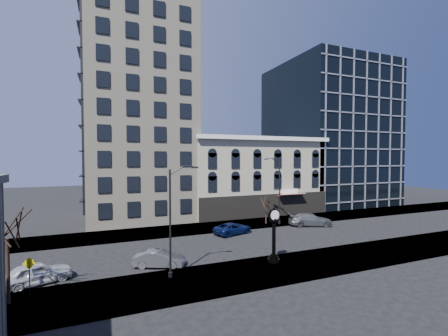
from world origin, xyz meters
name	(u,v)px	position (x,y,z in m)	size (l,w,h in m)	color
ground	(221,245)	(0.00, 0.00, 0.00)	(160.00, 160.00, 0.00)	black
sidewalk_far	(198,228)	(0.00, 8.00, 0.06)	(160.00, 6.00, 0.12)	gray
sidewalk_near	(257,272)	(0.00, -8.00, 0.06)	(160.00, 6.00, 0.12)	gray
cream_tower	(139,92)	(-6.11, 18.88, 19.32)	(15.90, 15.40, 42.50)	#BFB59A
victorian_row	(253,177)	(12.00, 15.89, 6.00)	(22.60, 11.19, 12.50)	#A5A088
glass_office	(327,135)	(32.00, 20.91, 14.00)	(20.00, 20.15, 28.00)	black
street_clock	(274,237)	(2.40, -6.67, 2.30)	(1.09, 1.09, 4.82)	black
street_lamp_near	(178,191)	(-6.05, -6.73, 6.69)	(2.24, 0.64, 8.71)	black
street_lamp_far	(275,173)	(10.37, 6.23, 7.11)	(2.31, 1.04, 9.26)	black
bare_tree_near	(7,224)	(-16.93, -6.96, 5.10)	(3.84, 3.84, 6.60)	#312018
bare_tree_far	(266,201)	(9.41, 6.87, 3.32)	(2.47, 2.47, 4.24)	#312018
warning_sign	(29,269)	(-15.98, -6.00, 1.85)	(0.82, 0.08, 2.51)	black
car_near_a	(37,273)	(-15.95, -3.93, 0.79)	(1.87, 4.65, 1.58)	silver
car_near_b	(160,259)	(-7.03, -3.86, 0.70)	(1.49, 4.26, 1.40)	#595B60
car_far_a	(233,228)	(3.10, 3.84, 0.68)	(2.26, 4.90, 1.36)	#0C194C
car_far_b	(310,220)	(14.59, 3.93, 0.84)	(2.36, 5.80, 1.68)	#595B60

